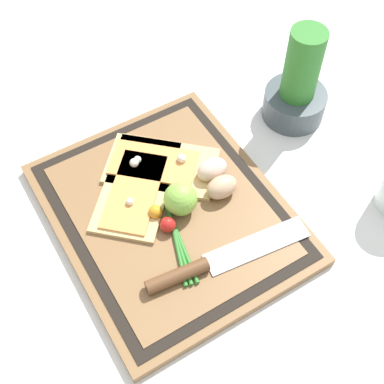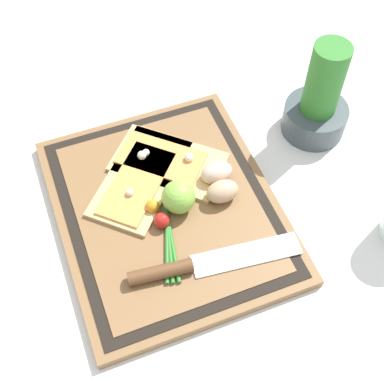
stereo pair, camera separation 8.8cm
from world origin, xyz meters
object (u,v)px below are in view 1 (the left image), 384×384
(pizza_slice_near, at_px, (136,186))
(cherry_tomato_red, at_px, (168,225))
(cherry_tomato_yellow, at_px, (156,213))
(knife, at_px, (202,266))
(herb_pot, at_px, (297,89))
(lime, at_px, (181,199))
(egg_pink, at_px, (212,170))
(pizza_slice_far, at_px, (160,165))
(egg_brown, at_px, (222,187))

(pizza_slice_near, distance_m, cherry_tomato_red, 0.10)
(cherry_tomato_red, bearing_deg, cherry_tomato_yellow, -170.51)
(knife, relative_size, herb_pot, 1.41)
(knife, height_order, cherry_tomato_red, cherry_tomato_red)
(pizza_slice_near, distance_m, knife, 0.19)
(pizza_slice_near, height_order, cherry_tomato_red, cherry_tomato_red)
(lime, bearing_deg, cherry_tomato_yellow, -99.26)
(knife, distance_m, egg_pink, 0.18)
(lime, xyz_separation_m, cherry_tomato_yellow, (-0.01, -0.04, -0.02))
(lime, bearing_deg, pizza_slice_far, 172.35)
(pizza_slice_far, relative_size, knife, 0.78)
(knife, bearing_deg, lime, 165.95)
(egg_brown, bearing_deg, cherry_tomato_red, -82.99)
(herb_pot, bearing_deg, pizza_slice_near, -87.77)
(pizza_slice_far, distance_m, knife, 0.21)
(egg_brown, height_order, lime, lime)
(pizza_slice_far, xyz_separation_m, cherry_tomato_yellow, (0.09, -0.05, 0.01))
(egg_pink, distance_m, lime, 0.08)
(pizza_slice_near, height_order, knife, pizza_slice_near)
(egg_brown, bearing_deg, lime, -97.63)
(egg_brown, bearing_deg, egg_pink, 171.58)
(egg_pink, height_order, lime, lime)
(pizza_slice_far, distance_m, lime, 0.10)
(knife, height_order, lime, lime)
(pizza_slice_near, height_order, herb_pot, herb_pot)
(lime, distance_m, cherry_tomato_yellow, 0.05)
(knife, xyz_separation_m, herb_pot, (-0.20, 0.33, 0.04))
(pizza_slice_far, height_order, knife, pizza_slice_far)
(cherry_tomato_red, bearing_deg, egg_pink, 114.27)
(pizza_slice_near, bearing_deg, egg_brown, 54.35)
(herb_pot, bearing_deg, cherry_tomato_yellow, -76.74)
(egg_pink, height_order, herb_pot, herb_pot)
(cherry_tomato_red, bearing_deg, pizza_slice_far, 156.85)
(cherry_tomato_red, relative_size, cherry_tomato_yellow, 1.11)
(egg_brown, distance_m, cherry_tomato_yellow, 0.12)
(knife, bearing_deg, cherry_tomato_yellow, -173.15)
(knife, distance_m, herb_pot, 0.39)
(lime, xyz_separation_m, herb_pot, (-0.09, 0.30, 0.02))
(cherry_tomato_red, height_order, herb_pot, herb_pot)
(knife, relative_size, egg_pink, 4.95)
(pizza_slice_near, distance_m, egg_brown, 0.14)
(pizza_slice_near, relative_size, cherry_tomato_red, 8.74)
(egg_pink, bearing_deg, lime, -69.81)
(pizza_slice_far, bearing_deg, herb_pot, 88.86)
(pizza_slice_near, relative_size, lime, 4.09)
(cherry_tomato_yellow, height_order, herb_pot, herb_pot)
(egg_pink, xyz_separation_m, cherry_tomato_yellow, (0.02, -0.12, -0.01))
(egg_pink, bearing_deg, cherry_tomato_yellow, -79.66)
(egg_pink, height_order, cherry_tomato_red, egg_pink)
(pizza_slice_near, distance_m, pizza_slice_far, 0.06)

